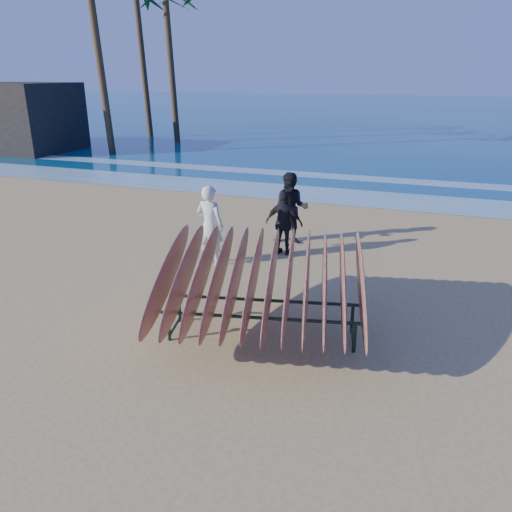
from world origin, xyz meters
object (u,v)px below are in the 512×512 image
(person_white, at_px, (210,225))
(palm_mid, at_px, (168,2))
(person_dark_b, at_px, (284,223))
(person_dark_a, at_px, (291,209))
(building, at_px, (2,117))
(surfboard_rack, at_px, (262,280))

(person_white, bearing_deg, palm_mid, -52.75)
(person_dark_b, relative_size, palm_mid, 0.18)
(person_dark_a, xyz_separation_m, person_dark_b, (0.09, -0.87, -0.13))
(building, xyz_separation_m, palm_mid, (7.78, 5.68, 6.07))
(palm_mid, bearing_deg, person_dark_a, -53.13)
(surfboard_rack, distance_m, person_white, 3.55)
(building, bearing_deg, palm_mid, 36.14)
(surfboard_rack, height_order, person_dark_a, person_dark_a)
(surfboard_rack, bearing_deg, person_dark_a, 87.96)
(person_white, relative_size, building, 0.22)
(person_dark_a, height_order, building, building)
(palm_mid, bearing_deg, person_dark_b, -54.36)
(person_dark_b, distance_m, building, 23.16)
(person_dark_a, bearing_deg, palm_mid, 116.72)
(person_dark_b, height_order, building, building)
(person_white, height_order, palm_mid, palm_mid)
(person_dark_a, relative_size, person_dark_b, 1.17)
(person_white, height_order, person_dark_b, person_white)
(building, relative_size, palm_mid, 0.93)
(person_white, xyz_separation_m, person_dark_a, (1.29, 2.04, -0.00))
(person_white, xyz_separation_m, person_dark_b, (1.37, 1.18, -0.14))
(surfboard_rack, height_order, building, building)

